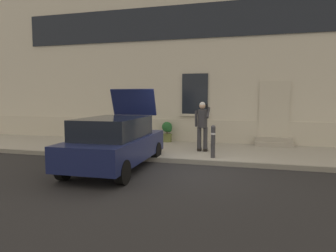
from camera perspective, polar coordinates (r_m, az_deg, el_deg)
The scene contains 11 objects.
ground_plane at distance 8.65m, azimuth 2.33°, elevation -8.41°, with size 80.00×80.00×0.00m, color #232326.
sidewalk at distance 11.33m, azimuth 5.52°, elevation -4.70°, with size 24.00×3.60×0.15m, color #99968E.
curb_edge at distance 9.53m, azimuth 3.61°, elevation -6.64°, with size 24.00×0.12×0.15m, color gray.
building_facade at distance 13.70m, azimuth 7.51°, elevation 12.40°, with size 24.00×1.52×7.50m.
entrance_stoop at distance 12.68m, azimuth 19.20°, elevation -2.92°, with size 1.41×0.64×0.32m.
hatchback_car_navy at distance 8.82m, azimuth -9.85°, elevation -2.94°, with size 1.85×4.10×2.34m.
bollard_near_person at distance 9.70m, azimuth 8.47°, elevation -2.65°, with size 0.15×0.15×1.04m.
bollard_far_left at distance 11.02m, azimuth -13.95°, elevation -1.76°, with size 0.15×0.15×1.04m.
person_on_phone at distance 10.73m, azimuth 6.47°, elevation 0.52°, with size 0.51×0.47×1.75m.
planter_cream at distance 13.40m, azimuth -9.23°, elevation -0.85°, with size 0.44×0.44×0.86m.
planter_olive at distance 12.98m, azimuth -0.15°, elevation -0.98°, with size 0.44×0.44×0.86m.
Camera 1 is at (1.87, -8.18, 2.10)m, focal length 32.43 mm.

